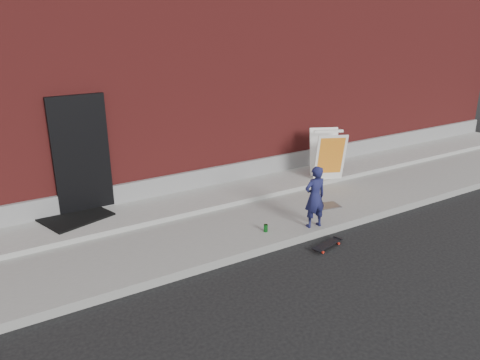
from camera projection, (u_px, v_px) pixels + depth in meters
ground at (281, 249)px, 8.25m from camera, size 80.00×80.00×0.00m
sidewalk at (238, 216)px, 9.43m from camera, size 20.00×3.00×0.15m
apron at (216, 196)px, 10.11m from camera, size 20.00×1.20×0.10m
building at (136, 68)px, 13.04m from camera, size 20.00×8.10×5.00m
child at (315, 197)px, 8.59m from camera, size 0.46×0.33×1.18m
skateboard at (328, 244)px, 8.28m from camera, size 0.70×0.33×0.08m
pizza_sign at (327, 154)px, 10.90m from camera, size 0.97×1.03×1.15m
soda_can at (266, 228)px, 8.55m from camera, size 0.09×0.09×0.14m
doormat at (75, 217)px, 8.91m from camera, size 1.40×1.25×0.03m
utility_plate at (326, 206)px, 9.69m from camera, size 0.60×0.45×0.02m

